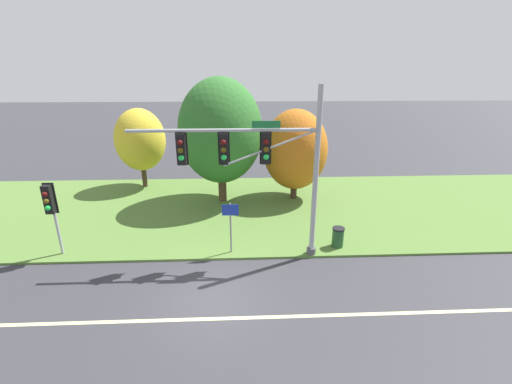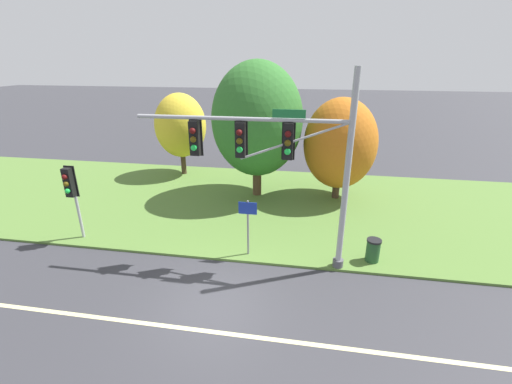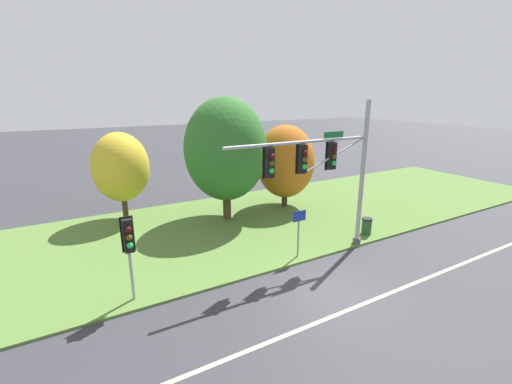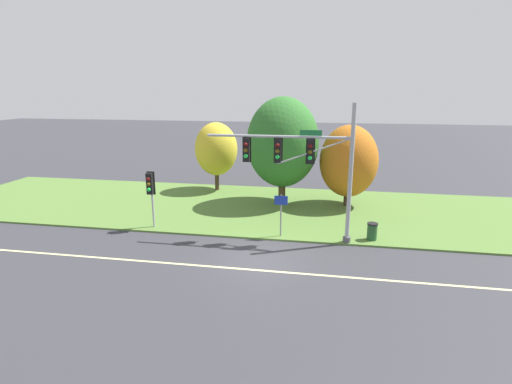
% 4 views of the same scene
% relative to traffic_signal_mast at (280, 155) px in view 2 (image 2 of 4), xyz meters
% --- Properties ---
extents(ground_plane, '(160.00, 160.00, 0.00)m').
position_rel_traffic_signal_mast_xyz_m(ground_plane, '(-1.81, -2.72, -4.39)').
color(ground_plane, '#333338').
extents(lane_stripe, '(36.00, 0.16, 0.01)m').
position_rel_traffic_signal_mast_xyz_m(lane_stripe, '(-1.81, -3.92, -4.39)').
color(lane_stripe, beige).
rests_on(lane_stripe, ground).
extents(grass_verge, '(48.00, 11.50, 0.10)m').
position_rel_traffic_signal_mast_xyz_m(grass_verge, '(-1.81, 5.53, -4.34)').
color(grass_verge, '#517533').
rests_on(grass_verge, ground).
extents(traffic_signal_mast, '(7.61, 0.49, 7.19)m').
position_rel_traffic_signal_mast_xyz_m(traffic_signal_mast, '(0.00, 0.00, 0.00)').
color(traffic_signal_mast, '#9EA0A5').
rests_on(traffic_signal_mast, grass_verge).
extents(pedestrian_signal_near_kerb, '(0.46, 0.55, 3.31)m').
position_rel_traffic_signal_mast_xyz_m(pedestrian_signal_near_kerb, '(-8.69, 0.34, -1.87)').
color(pedestrian_signal_near_kerb, '#9EA0A5').
rests_on(pedestrian_signal_near_kerb, grass_verge).
extents(route_sign_post, '(0.72, 0.08, 2.33)m').
position_rel_traffic_signal_mast_xyz_m(route_sign_post, '(-1.22, 0.31, -2.76)').
color(route_sign_post, slate).
rests_on(route_sign_post, grass_verge).
extents(tree_nearest_road, '(3.30, 3.30, 5.33)m').
position_rel_traffic_signal_mast_xyz_m(tree_nearest_road, '(-7.42, 9.68, -1.03)').
color(tree_nearest_road, '#423021').
rests_on(tree_nearest_road, grass_verge).
extents(tree_left_of_mast, '(4.89, 4.89, 7.35)m').
position_rel_traffic_signal_mast_xyz_m(tree_left_of_mast, '(-1.91, 6.76, -0.01)').
color(tree_left_of_mast, '#4C3823').
rests_on(tree_left_of_mast, grass_verge).
extents(tree_behind_signpost, '(3.89, 3.89, 5.53)m').
position_rel_traffic_signal_mast_xyz_m(tree_behind_signpost, '(2.56, 7.00, -1.20)').
color(tree_behind_signpost, '#423021').
rests_on(tree_behind_signpost, grass_verge).
extents(trash_bin, '(0.56, 0.56, 0.93)m').
position_rel_traffic_signal_mast_xyz_m(trash_bin, '(3.64, 0.61, -3.82)').
color(trash_bin, '#234C28').
rests_on(trash_bin, grass_verge).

